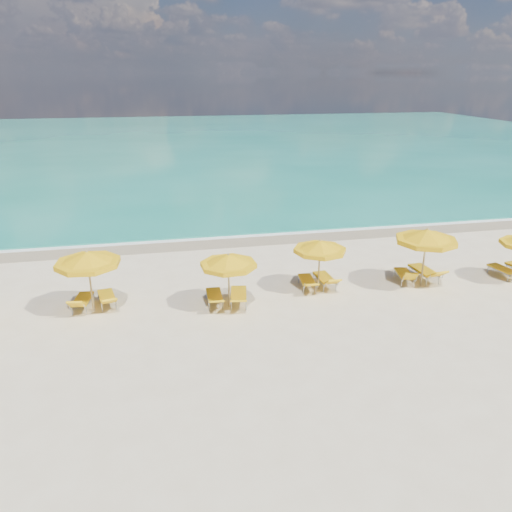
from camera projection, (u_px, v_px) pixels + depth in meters
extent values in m
plane|color=beige|center=(264.00, 297.00, 19.77)|extent=(120.00, 120.00, 0.00)
cube|color=#167F69|center=(183.00, 142.00, 63.88)|extent=(120.00, 80.00, 0.30)
cube|color=tan|center=(234.00, 240.00, 26.57)|extent=(120.00, 2.60, 0.01)
cube|color=white|center=(231.00, 235.00, 27.30)|extent=(120.00, 1.20, 0.03)
cube|color=white|center=(125.00, 202.00, 34.25)|extent=(14.00, 0.36, 0.05)
cube|color=white|center=(294.00, 175.00, 43.34)|extent=(18.00, 0.30, 0.05)
cylinder|color=tan|center=(90.00, 282.00, 18.28)|extent=(0.07, 0.07, 2.30)
cone|color=#F4B70C|center=(87.00, 257.00, 17.94)|extent=(2.93, 2.93, 0.46)
cylinder|color=#F4B70C|center=(88.00, 263.00, 18.02)|extent=(2.96, 2.96, 0.18)
sphere|color=tan|center=(86.00, 251.00, 17.86)|extent=(0.10, 0.10, 0.10)
cylinder|color=tan|center=(229.00, 281.00, 18.62)|extent=(0.06, 0.06, 2.07)
cone|color=#F4B70C|center=(228.00, 260.00, 18.32)|extent=(2.67, 2.67, 0.41)
cylinder|color=#F4B70C|center=(228.00, 265.00, 18.39)|extent=(2.69, 2.69, 0.17)
sphere|color=tan|center=(228.00, 254.00, 18.25)|extent=(0.09, 0.09, 0.09)
cylinder|color=tan|center=(319.00, 266.00, 20.15)|extent=(0.06, 0.06, 2.07)
cone|color=#F4B70C|center=(320.00, 245.00, 19.85)|extent=(2.38, 2.38, 0.41)
cylinder|color=#F4B70C|center=(320.00, 250.00, 19.91)|extent=(2.40, 2.40, 0.17)
sphere|color=tan|center=(320.00, 240.00, 19.77)|extent=(0.09, 0.09, 0.09)
cylinder|color=tan|center=(424.00, 259.00, 20.42)|extent=(0.08, 0.08, 2.42)
cone|color=#F4B70C|center=(427.00, 235.00, 20.07)|extent=(2.52, 2.52, 0.48)
cylinder|color=#F4B70C|center=(426.00, 241.00, 20.15)|extent=(2.54, 2.54, 0.19)
sphere|color=tan|center=(428.00, 229.00, 19.98)|extent=(0.11, 0.11, 0.11)
cube|color=yellow|center=(83.00, 299.00, 18.77)|extent=(0.72, 1.31, 0.08)
cube|color=yellow|center=(76.00, 304.00, 17.91)|extent=(0.62, 0.57, 0.43)
cube|color=yellow|center=(107.00, 296.00, 19.04)|extent=(0.79, 1.33, 0.08)
cube|color=yellow|center=(109.00, 301.00, 18.23)|extent=(0.65, 0.64, 0.37)
cube|color=yellow|center=(214.00, 295.00, 19.12)|extent=(0.60, 1.26, 0.08)
cube|color=yellow|center=(216.00, 302.00, 18.26)|extent=(0.57, 0.58, 0.31)
cube|color=yellow|center=(239.00, 293.00, 19.17)|extent=(0.82, 1.42, 0.08)
cube|color=yellow|center=(239.00, 301.00, 18.23)|extent=(0.69, 0.70, 0.33)
cube|color=yellow|center=(307.00, 280.00, 20.55)|extent=(0.64, 1.25, 0.07)
cube|color=yellow|center=(311.00, 285.00, 19.71)|extent=(0.58, 0.59, 0.31)
cube|color=yellow|center=(324.00, 277.00, 20.73)|extent=(0.63, 1.30, 0.08)
cube|color=yellow|center=(333.00, 282.00, 19.86)|extent=(0.59, 0.57, 0.39)
cube|color=yellow|center=(404.00, 273.00, 21.17)|extent=(0.79, 1.33, 0.08)
cube|color=yellow|center=(410.00, 276.00, 20.32)|extent=(0.64, 0.57, 0.47)
cube|color=yellow|center=(423.00, 270.00, 21.39)|extent=(0.74, 1.47, 0.09)
cube|color=yellow|center=(438.00, 274.00, 20.43)|extent=(0.68, 0.65, 0.45)
cube|color=yellow|center=(502.00, 268.00, 21.72)|extent=(0.74, 1.28, 0.07)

